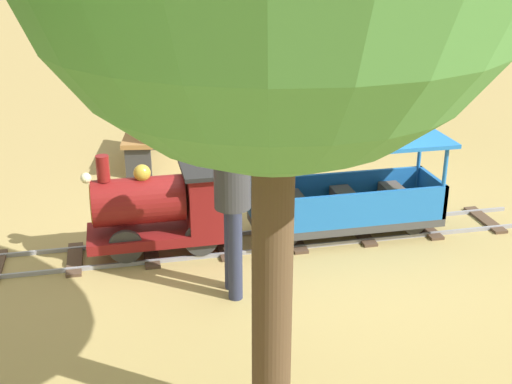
% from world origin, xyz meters
% --- Properties ---
extents(ground_plane, '(60.00, 60.00, 0.00)m').
position_xyz_m(ground_plane, '(0.00, 0.00, 0.00)').
color(ground_plane, '#A38C51').
extents(track, '(0.67, 5.70, 0.04)m').
position_xyz_m(track, '(0.00, 0.34, 0.02)').
color(track, gray).
rests_on(track, ground_plane).
extents(locomotive, '(0.63, 1.45, 0.98)m').
position_xyz_m(locomotive, '(0.00, 1.21, 0.49)').
color(locomotive, maroon).
rests_on(locomotive, ground_plane).
extents(passenger_car, '(0.73, 2.00, 0.97)m').
position_xyz_m(passenger_car, '(0.00, -0.56, 0.43)').
color(passenger_car, '#3F3F3F').
rests_on(passenger_car, ground_plane).
extents(conductor_person, '(0.30, 0.30, 1.62)m').
position_xyz_m(conductor_person, '(-0.90, 0.76, 0.96)').
color(conductor_person, '#282D47').
rests_on(conductor_person, ground_plane).
extents(park_bench, '(1.35, 0.59, 0.82)m').
position_xyz_m(park_bench, '(2.71, 1.26, 0.42)').
color(park_bench, olive).
rests_on(park_bench, ground_plane).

